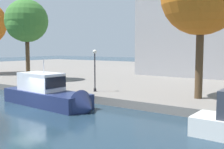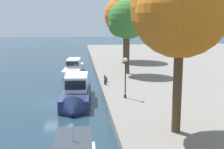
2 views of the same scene
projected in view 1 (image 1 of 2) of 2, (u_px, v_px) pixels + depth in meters
name	position (u px, v px, depth m)	size (l,w,h in m)	color
ground_plane	(29.00, 110.00, 22.42)	(220.00, 220.00, 0.00)	#1E3342
dock_promenade	(179.00, 74.00, 48.93)	(120.00, 55.00, 0.70)	slate
motor_yacht_1	(50.00, 97.00, 23.98)	(10.18, 3.44, 4.90)	navy
mooring_bollard_0	(41.00, 84.00, 29.88)	(0.32, 0.32, 0.77)	#2D2D33
mooring_bollard_1	(35.00, 83.00, 30.86)	(0.24, 0.24, 0.69)	#2D2D33
mooring_bollard_2	(25.00, 83.00, 31.75)	(0.24, 0.24, 0.64)	#2D2D33
lamp_post	(95.00, 66.00, 27.24)	(0.40, 0.40, 4.16)	black
tree_3	(25.00, 22.00, 36.31)	(5.65, 5.71, 10.74)	#4C3823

